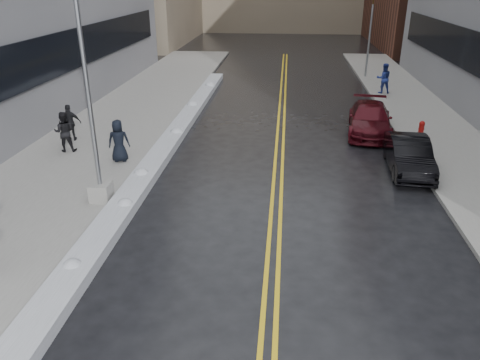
% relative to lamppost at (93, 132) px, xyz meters
% --- Properties ---
extents(ground, '(160.00, 160.00, 0.00)m').
position_rel_lamppost_xyz_m(ground, '(3.30, -2.00, -2.53)').
color(ground, black).
rests_on(ground, ground).
extents(sidewalk_west, '(5.50, 50.00, 0.15)m').
position_rel_lamppost_xyz_m(sidewalk_west, '(-2.45, 8.00, -2.46)').
color(sidewalk_west, gray).
rests_on(sidewalk_west, ground).
extents(sidewalk_east, '(4.00, 50.00, 0.15)m').
position_rel_lamppost_xyz_m(sidewalk_east, '(13.30, 8.00, -2.46)').
color(sidewalk_east, gray).
rests_on(sidewalk_east, ground).
extents(lane_line_left, '(0.12, 50.00, 0.01)m').
position_rel_lamppost_xyz_m(lane_line_left, '(5.65, 8.00, -2.53)').
color(lane_line_left, gold).
rests_on(lane_line_left, ground).
extents(lane_line_right, '(0.12, 50.00, 0.01)m').
position_rel_lamppost_xyz_m(lane_line_right, '(5.95, 8.00, -2.53)').
color(lane_line_right, gold).
rests_on(lane_line_right, ground).
extents(snow_ridge, '(0.90, 30.00, 0.34)m').
position_rel_lamppost_xyz_m(snow_ridge, '(0.85, 6.00, -2.36)').
color(snow_ridge, silver).
rests_on(snow_ridge, ground).
extents(lamppost, '(0.65, 0.65, 7.62)m').
position_rel_lamppost_xyz_m(lamppost, '(0.00, 0.00, 0.00)').
color(lamppost, gray).
rests_on(lamppost, sidewalk_west).
extents(fire_hydrant, '(0.26, 0.26, 0.73)m').
position_rel_lamppost_xyz_m(fire_hydrant, '(12.30, 8.00, -1.98)').
color(fire_hydrant, maroon).
rests_on(fire_hydrant, sidewalk_east).
extents(traffic_signal, '(0.16, 0.20, 6.00)m').
position_rel_lamppost_xyz_m(traffic_signal, '(11.80, 22.00, 0.87)').
color(traffic_signal, gray).
rests_on(traffic_signal, sidewalk_east).
extents(pedestrian_b, '(0.96, 0.83, 1.72)m').
position_rel_lamppost_xyz_m(pedestrian_b, '(-3.23, 4.47, -1.52)').
color(pedestrian_b, black).
rests_on(pedestrian_b, sidewalk_west).
extents(pedestrian_c, '(0.93, 0.71, 1.71)m').
position_rel_lamppost_xyz_m(pedestrian_c, '(-0.56, 3.55, -1.53)').
color(pedestrian_c, black).
rests_on(pedestrian_c, sidewalk_west).
extents(pedestrian_d, '(1.03, 0.60, 1.65)m').
position_rel_lamppost_xyz_m(pedestrian_d, '(-3.60, 5.85, -1.56)').
color(pedestrian_d, black).
rests_on(pedestrian_d, sidewalk_west).
extents(pedestrian_east, '(0.95, 0.77, 1.86)m').
position_rel_lamppost_xyz_m(pedestrian_east, '(12.08, 16.72, -1.46)').
color(pedestrian_east, navy).
rests_on(pedestrian_east, sidewalk_east).
extents(car_black, '(1.63, 4.15, 1.35)m').
position_rel_lamppost_xyz_m(car_black, '(10.80, 3.96, -1.86)').
color(car_black, black).
rests_on(car_black, ground).
extents(car_maroon, '(2.54, 5.03, 1.40)m').
position_rel_lamppost_xyz_m(car_maroon, '(10.04, 8.71, -1.83)').
color(car_maroon, '#440A12').
rests_on(car_maroon, ground).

